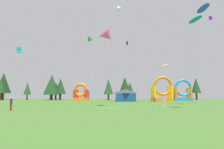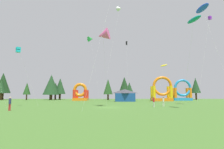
% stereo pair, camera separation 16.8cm
% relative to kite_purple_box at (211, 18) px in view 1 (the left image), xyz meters
% --- Properties ---
extents(ground_plane, '(120.00, 120.00, 0.00)m').
position_rel_kite_purple_box_xyz_m(ground_plane, '(-23.09, -12.06, -19.78)').
color(ground_plane, '#47752D').
extents(kite_purple_box, '(5.44, 2.75, 20.29)m').
position_rel_kite_purple_box_xyz_m(kite_purple_box, '(0.00, 0.00, 0.00)').
color(kite_purple_box, purple).
rests_on(kite_purple_box, ground_plane).
extents(kite_blue_parafoil, '(2.29, 7.94, 19.42)m').
position_rel_kite_purple_box_xyz_m(kite_blue_parafoil, '(-5.37, -7.30, -1.11)').
color(kite_blue_parafoil, blue).
rests_on(kite_blue_parafoil, ground_plane).
extents(kite_black_box, '(0.53, 5.99, 20.03)m').
position_rel_kite_purple_box_xyz_m(kite_black_box, '(-17.94, 19.79, -0.45)').
color(kite_black_box, black).
rests_on(kite_black_box, ground_plane).
extents(kite_green_delta, '(5.17, 6.98, 22.28)m').
position_rel_kite_purple_box_xyz_m(kite_green_delta, '(-30.30, 20.80, 1.41)').
color(kite_green_delta, green).
rests_on(kite_green_delta, ground_plane).
extents(kite_pink_delta, '(2.69, 3.67, 13.50)m').
position_rel_kite_purple_box_xyz_m(kite_pink_delta, '(-24.37, -10.62, -7.51)').
color(kite_pink_delta, '#EA599E').
rests_on(kite_pink_delta, ground_plane).
extents(kite_white_delta, '(5.62, 5.42, 26.83)m').
position_rel_kite_purple_box_xyz_m(kite_white_delta, '(-20.82, 8.00, 6.23)').
color(kite_white_delta, white).
rests_on(kite_white_delta, ground_plane).
extents(kite_teal_parafoil, '(1.62, 5.18, 13.04)m').
position_rel_kite_purple_box_xyz_m(kite_teal_parafoil, '(-11.24, -16.31, -7.14)').
color(kite_teal_parafoil, '#0C7F7A').
rests_on(kite_teal_parafoil, ground_plane).
extents(kite_cyan_box, '(3.35, 2.90, 10.06)m').
position_rel_kite_purple_box_xyz_m(kite_cyan_box, '(-38.84, -10.78, -10.18)').
color(kite_cyan_box, '#19B7CC').
rests_on(kite_cyan_box, ground_plane).
extents(kite_yellow_parafoil, '(2.82, 1.26, 10.34)m').
position_rel_kite_purple_box_xyz_m(kite_yellow_parafoil, '(-8.87, 7.95, -9.92)').
color(kite_yellow_parafoil, yellow).
rests_on(kite_yellow_parafoil, ground_plane).
extents(person_midfield, '(0.34, 0.34, 1.76)m').
position_rel_kite_purple_box_xyz_m(person_midfield, '(-36.03, -17.56, -18.74)').
color(person_midfield, '#B21E26').
rests_on(person_midfield, ground_plane).
extents(person_left_edge, '(0.38, 0.38, 1.71)m').
position_rel_kite_purple_box_xyz_m(person_left_edge, '(-15.91, -10.38, -18.77)').
color(person_left_edge, silver).
rests_on(person_left_edge, ground_plane).
extents(person_near_camera, '(0.34, 0.34, 1.63)m').
position_rel_kite_purple_box_xyz_m(person_near_camera, '(-13.93, -9.07, -18.82)').
color(person_near_camera, silver).
rests_on(person_near_camera, ground_plane).
extents(inflatable_orange_dome, '(4.96, 4.56, 5.97)m').
position_rel_kite_purple_box_xyz_m(inflatable_orange_dome, '(-33.64, 21.99, -17.63)').
color(inflatable_orange_dome, orange).
rests_on(inflatable_orange_dome, ground_plane).
extents(inflatable_yellow_castle, '(6.10, 3.61, 7.27)m').
position_rel_kite_purple_box_xyz_m(inflatable_yellow_castle, '(1.15, 22.09, -17.10)').
color(inflatable_yellow_castle, '#268CD8').
rests_on(inflatable_yellow_castle, ground_plane).
extents(inflatable_blue_arch, '(6.38, 3.76, 7.79)m').
position_rel_kite_purple_box_xyz_m(inflatable_blue_arch, '(-7.12, 17.03, -16.84)').
color(inflatable_blue_arch, orange).
rests_on(inflatable_blue_arch, ground_plane).
extents(festival_tent, '(5.82, 4.33, 3.66)m').
position_rel_kite_purple_box_xyz_m(festival_tent, '(-19.01, 14.40, -17.95)').
color(festival_tent, '#19478C').
rests_on(festival_tent, ground_plane).
extents(tree_row_0, '(5.73, 5.73, 10.55)m').
position_rel_kite_purple_box_xyz_m(tree_row_0, '(-65.63, 30.81, -13.27)').
color(tree_row_0, '#4C331E').
rests_on(tree_row_0, ground_plane).
extents(tree_row_1, '(3.41, 3.41, 8.57)m').
position_rel_kite_purple_box_xyz_m(tree_row_1, '(-65.16, 28.90, -14.22)').
color(tree_row_1, '#4C331E').
rests_on(tree_row_1, ground_plane).
extents(tree_row_2, '(3.11, 3.11, 7.39)m').
position_rel_kite_purple_box_xyz_m(tree_row_2, '(-64.52, 28.03, -14.86)').
color(tree_row_2, '#4C331E').
rests_on(tree_row_2, ground_plane).
extents(tree_row_3, '(2.72, 2.72, 6.68)m').
position_rel_kite_purple_box_xyz_m(tree_row_3, '(-55.25, 28.90, -15.47)').
color(tree_row_3, '#4C331E').
rests_on(tree_row_3, ground_plane).
extents(tree_row_4, '(6.11, 6.11, 9.77)m').
position_rel_kite_purple_box_xyz_m(tree_row_4, '(-46.44, 30.06, -13.96)').
color(tree_row_4, '#4C331E').
rests_on(tree_row_4, ground_plane).
extents(tree_row_5, '(3.61, 3.61, 6.75)m').
position_rel_kite_purple_box_xyz_m(tree_row_5, '(-45.59, 32.89, -15.29)').
color(tree_row_5, '#4C331E').
rests_on(tree_row_5, ground_plane).
extents(tree_row_6, '(4.39, 4.39, 8.57)m').
position_rel_kite_purple_box_xyz_m(tree_row_6, '(-43.79, 32.95, -14.42)').
color(tree_row_6, '#4C331E').
rests_on(tree_row_6, ground_plane).
extents(tree_row_7, '(3.67, 3.67, 8.13)m').
position_rel_kite_purple_box_xyz_m(tree_row_7, '(-24.45, 31.32, -14.70)').
color(tree_row_7, '#4C331E').
rests_on(tree_row_7, ground_plane).
extents(tree_row_8, '(4.30, 4.30, 8.78)m').
position_rel_kite_purple_box_xyz_m(tree_row_8, '(-18.17, 28.89, -14.12)').
color(tree_row_8, '#4C331E').
rests_on(tree_row_8, ground_plane).
extents(tree_row_9, '(3.43, 3.43, 6.96)m').
position_rel_kite_purple_box_xyz_m(tree_row_9, '(-15.86, 33.33, -15.17)').
color(tree_row_9, '#4C331E').
rests_on(tree_row_9, ground_plane).
extents(tree_row_10, '(3.71, 3.71, 8.77)m').
position_rel_kite_purple_box_xyz_m(tree_row_10, '(10.83, 32.96, -14.14)').
color(tree_row_10, '#4C331E').
rests_on(tree_row_10, ground_plane).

